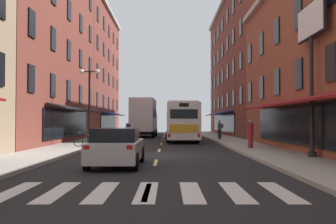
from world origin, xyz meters
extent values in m
cube|color=black|center=(0.00, 0.00, -0.05)|extent=(34.80, 80.00, 0.10)
cube|color=#DBCC4C|center=(0.00, -10.00, 0.00)|extent=(0.14, 2.40, 0.01)
cube|color=#DBCC4C|center=(0.00, -3.50, 0.00)|extent=(0.14, 2.40, 0.01)
cube|color=#DBCC4C|center=(0.00, 3.00, 0.00)|extent=(0.14, 2.40, 0.01)
cube|color=#DBCC4C|center=(0.00, 9.50, 0.00)|extent=(0.14, 2.40, 0.01)
cube|color=#DBCC4C|center=(0.00, 16.00, 0.00)|extent=(0.14, 2.40, 0.01)
cube|color=#DBCC4C|center=(0.00, 22.50, 0.00)|extent=(0.14, 2.40, 0.01)
cube|color=#DBCC4C|center=(0.00, 29.00, 0.00)|extent=(0.14, 2.40, 0.01)
cube|color=#DBCC4C|center=(0.00, 35.50, 0.00)|extent=(0.14, 2.40, 0.01)
cube|color=silver|center=(-3.30, -10.00, 0.00)|extent=(0.50, 2.80, 0.01)
cube|color=silver|center=(-2.20, -10.00, 0.00)|extent=(0.50, 2.80, 0.01)
cube|color=silver|center=(-1.10, -10.00, 0.00)|extent=(0.50, 2.80, 0.01)
cube|color=silver|center=(0.00, -10.00, 0.00)|extent=(0.50, 2.80, 0.01)
cube|color=silver|center=(1.10, -10.00, 0.00)|extent=(0.50, 2.80, 0.01)
cube|color=silver|center=(2.20, -10.00, 0.00)|extent=(0.50, 2.80, 0.01)
cube|color=silver|center=(3.30, -10.00, 0.00)|extent=(0.50, 2.80, 0.01)
cube|color=#A39E93|center=(-5.90, 0.00, 0.07)|extent=(3.00, 80.00, 0.14)
cube|color=#A39E93|center=(5.90, 0.00, 0.07)|extent=(3.00, 80.00, 0.14)
cube|color=brown|center=(-11.40, 10.00, 8.82)|extent=(8.00, 19.90, 17.64)
cube|color=black|center=(-7.36, 10.00, 1.55)|extent=(0.10, 12.00, 2.10)
cube|color=black|center=(-6.65, 10.00, 2.75)|extent=(1.38, 11.20, 0.44)
cube|color=black|center=(-7.36, 2.00, 4.20)|extent=(0.10, 1.00, 1.60)
cube|color=black|center=(-7.36, 6.00, 4.20)|extent=(0.10, 1.00, 1.60)
cube|color=black|center=(-7.36, 10.00, 4.20)|extent=(0.10, 1.00, 1.60)
cube|color=black|center=(-7.36, 14.00, 4.20)|extent=(0.10, 1.00, 1.60)
cube|color=black|center=(-7.36, 18.00, 4.20)|extent=(0.10, 1.00, 1.60)
cube|color=black|center=(-7.36, 2.00, 7.40)|extent=(0.10, 1.00, 1.60)
cube|color=black|center=(-7.36, 6.00, 7.40)|extent=(0.10, 1.00, 1.60)
cube|color=black|center=(-7.36, 10.00, 7.40)|extent=(0.10, 1.00, 1.60)
cube|color=black|center=(-7.36, 14.00, 7.40)|extent=(0.10, 1.00, 1.60)
cube|color=black|center=(-7.36, 18.00, 7.40)|extent=(0.10, 1.00, 1.60)
cube|color=black|center=(-7.36, 10.00, 10.60)|extent=(0.10, 1.00, 1.60)
cube|color=black|center=(-7.36, 14.00, 10.60)|extent=(0.10, 1.00, 1.60)
cube|color=black|center=(-7.36, 18.00, 10.60)|extent=(0.10, 1.00, 1.60)
cube|color=black|center=(-7.36, 18.00, 13.80)|extent=(0.10, 1.00, 1.60)
cube|color=brown|center=(-11.40, 30.00, 8.44)|extent=(8.00, 19.90, 16.88)
cube|color=#B2AD9E|center=(-7.30, 30.00, 16.53)|extent=(0.44, 19.40, 0.40)
cube|color=black|center=(-7.36, 30.00, 1.55)|extent=(0.10, 12.00, 2.10)
cube|color=navy|center=(-6.65, 30.00, 2.75)|extent=(1.38, 11.20, 0.44)
cube|color=black|center=(-7.36, 22.00, 4.20)|extent=(0.10, 1.00, 1.60)
cube|color=black|center=(-7.36, 26.00, 4.20)|extent=(0.10, 1.00, 1.60)
cube|color=black|center=(-7.36, 30.00, 4.20)|extent=(0.10, 1.00, 1.60)
cube|color=black|center=(-7.36, 34.00, 4.20)|extent=(0.10, 1.00, 1.60)
cube|color=black|center=(-7.36, 38.00, 4.20)|extent=(0.10, 1.00, 1.60)
cube|color=black|center=(-7.36, 22.00, 7.40)|extent=(0.10, 1.00, 1.60)
cube|color=black|center=(-7.36, 26.00, 7.40)|extent=(0.10, 1.00, 1.60)
cube|color=black|center=(-7.36, 30.00, 7.40)|extent=(0.10, 1.00, 1.60)
cube|color=black|center=(-7.36, 34.00, 7.40)|extent=(0.10, 1.00, 1.60)
cube|color=black|center=(-7.36, 38.00, 7.40)|extent=(0.10, 1.00, 1.60)
cube|color=black|center=(-7.36, 22.00, 10.60)|extent=(0.10, 1.00, 1.60)
cube|color=black|center=(-7.36, 26.00, 10.60)|extent=(0.10, 1.00, 1.60)
cube|color=black|center=(-7.36, 30.00, 10.60)|extent=(0.10, 1.00, 1.60)
cube|color=black|center=(-7.36, 34.00, 10.60)|extent=(0.10, 1.00, 1.60)
cube|color=black|center=(-7.36, 38.00, 10.60)|extent=(0.10, 1.00, 1.60)
cube|color=black|center=(-7.36, 22.00, 13.80)|extent=(0.10, 1.00, 1.60)
cube|color=black|center=(-7.36, 26.00, 13.80)|extent=(0.10, 1.00, 1.60)
cube|color=black|center=(-7.36, 30.00, 13.80)|extent=(0.10, 1.00, 1.60)
cube|color=black|center=(-7.36, 34.00, 13.80)|extent=(0.10, 1.00, 1.60)
cube|color=black|center=(-7.36, 38.00, 13.80)|extent=(0.10, 1.00, 1.60)
cube|color=black|center=(7.36, 0.00, 1.55)|extent=(0.10, 16.00, 2.10)
cube|color=maroon|center=(6.65, 0.00, 2.75)|extent=(1.38, 14.93, 0.44)
cube|color=black|center=(7.36, -3.81, 4.20)|extent=(0.10, 1.00, 1.60)
cube|color=black|center=(7.36, 0.00, 4.20)|extent=(0.10, 1.00, 1.60)
cube|color=black|center=(7.36, 3.81, 4.20)|extent=(0.10, 1.00, 1.60)
cube|color=black|center=(7.36, 7.62, 4.20)|extent=(0.10, 1.00, 1.60)
cube|color=black|center=(7.36, 11.43, 4.20)|extent=(0.10, 1.00, 1.60)
cube|color=black|center=(7.36, 0.00, 7.40)|extent=(0.10, 1.00, 1.60)
cube|color=black|center=(7.36, 3.81, 7.40)|extent=(0.10, 1.00, 1.60)
cube|color=black|center=(7.36, 7.62, 7.40)|extent=(0.10, 1.00, 1.60)
cube|color=black|center=(7.36, 11.43, 7.40)|extent=(0.10, 1.00, 1.60)
cube|color=brown|center=(11.40, 26.67, 8.41)|extent=(8.00, 26.57, 16.82)
cube|color=#B2AD9E|center=(7.30, 26.67, 16.47)|extent=(0.44, 26.07, 0.40)
cube|color=black|center=(7.36, 26.67, 1.55)|extent=(0.10, 16.00, 2.10)
cube|color=navy|center=(6.65, 26.67, 2.75)|extent=(1.38, 14.93, 0.44)
cube|color=black|center=(7.36, 15.24, 4.20)|extent=(0.10, 1.00, 1.60)
cube|color=black|center=(7.36, 19.05, 4.20)|extent=(0.10, 1.00, 1.60)
cube|color=black|center=(7.36, 22.86, 4.20)|extent=(0.10, 1.00, 1.60)
cube|color=black|center=(7.36, 26.67, 4.20)|extent=(0.10, 1.00, 1.60)
cube|color=black|center=(7.36, 30.48, 4.20)|extent=(0.10, 1.00, 1.60)
cube|color=black|center=(7.36, 34.29, 4.20)|extent=(0.10, 1.00, 1.60)
cube|color=black|center=(7.36, 38.10, 4.20)|extent=(0.10, 1.00, 1.60)
cube|color=black|center=(7.36, 15.24, 7.40)|extent=(0.10, 1.00, 1.60)
cube|color=black|center=(7.36, 19.05, 7.40)|extent=(0.10, 1.00, 1.60)
cube|color=black|center=(7.36, 22.86, 7.40)|extent=(0.10, 1.00, 1.60)
cube|color=black|center=(7.36, 26.67, 7.40)|extent=(0.10, 1.00, 1.60)
cube|color=black|center=(7.36, 30.48, 7.40)|extent=(0.10, 1.00, 1.60)
cube|color=black|center=(7.36, 34.29, 7.40)|extent=(0.10, 1.00, 1.60)
cube|color=black|center=(7.36, 38.10, 7.40)|extent=(0.10, 1.00, 1.60)
cube|color=black|center=(7.36, 15.24, 10.60)|extent=(0.10, 1.00, 1.60)
cube|color=black|center=(7.36, 19.05, 10.60)|extent=(0.10, 1.00, 1.60)
cube|color=black|center=(7.36, 22.86, 10.60)|extent=(0.10, 1.00, 1.60)
cube|color=black|center=(7.36, 26.67, 10.60)|extent=(0.10, 1.00, 1.60)
cube|color=black|center=(7.36, 30.48, 10.60)|extent=(0.10, 1.00, 1.60)
cube|color=black|center=(7.36, 34.29, 10.60)|extent=(0.10, 1.00, 1.60)
cube|color=black|center=(7.36, 38.10, 10.60)|extent=(0.10, 1.00, 1.60)
cube|color=black|center=(7.36, 19.05, 13.80)|extent=(0.10, 1.00, 1.60)
cube|color=black|center=(7.36, 22.86, 13.80)|extent=(0.10, 1.00, 1.60)
cube|color=black|center=(7.36, 26.67, 13.80)|extent=(0.10, 1.00, 1.60)
cube|color=black|center=(7.36, 30.48, 13.80)|extent=(0.10, 1.00, 1.60)
cube|color=black|center=(7.36, 34.29, 13.80)|extent=(0.10, 1.00, 1.60)
cube|color=black|center=(7.36, 38.10, 13.80)|extent=(0.10, 1.00, 1.60)
cylinder|color=black|center=(7.05, -2.47, 2.88)|extent=(0.18, 0.18, 5.49)
cylinder|color=black|center=(7.05, -2.47, 0.26)|extent=(0.40, 0.40, 0.24)
cube|color=black|center=(7.05, -2.47, 6.36)|extent=(0.10, 3.08, 1.61)
cube|color=white|center=(6.99, -2.47, 6.36)|extent=(0.04, 2.92, 1.45)
cube|color=white|center=(7.11, -2.47, 6.36)|extent=(0.04, 2.92, 1.45)
cube|color=silver|center=(1.73, 13.75, 1.77)|extent=(2.59, 11.21, 2.84)
cube|color=silver|center=(1.73, 13.75, 3.25)|extent=(2.39, 10.01, 0.16)
cube|color=black|center=(1.73, 14.05, 1.98)|extent=(2.62, 8.81, 0.96)
cube|color=maroon|center=(1.73, 13.75, 0.60)|extent=(2.62, 10.81, 0.36)
cube|color=black|center=(1.75, 19.31, 1.98)|extent=(2.25, 0.13, 1.10)
cube|color=black|center=(1.70, 8.19, 2.29)|extent=(2.05, 0.13, 0.70)
cube|color=gold|center=(1.70, 8.18, 1.21)|extent=(2.15, 0.11, 0.64)
cube|color=black|center=(1.70, 8.18, 2.97)|extent=(0.70, 0.10, 0.28)
cube|color=red|center=(0.61, 8.18, 0.70)|extent=(0.20, 0.08, 0.28)
cube|color=red|center=(2.80, 8.17, 0.70)|extent=(0.20, 0.08, 0.28)
cylinder|color=black|center=(0.56, 17.35, 0.50)|extent=(0.30, 1.00, 1.00)
cylinder|color=black|center=(2.91, 17.35, 0.50)|extent=(0.30, 1.00, 1.00)
cylinder|color=black|center=(0.54, 10.66, 0.50)|extent=(0.30, 1.00, 1.00)
cylinder|color=black|center=(2.89, 10.65, 0.50)|extent=(0.30, 1.00, 1.00)
cube|color=black|center=(-1.99, 24.53, 1.55)|extent=(2.37, 2.41, 2.40)
cube|color=black|center=(-1.96, 25.66, 2.40)|extent=(2.00, 0.17, 0.80)
cube|color=silver|center=(-2.13, 20.45, 2.42)|extent=(2.59, 5.91, 3.44)
cube|color=navy|center=(-0.91, 20.41, 2.59)|extent=(0.17, 3.50, 0.90)
cube|color=black|center=(-2.09, 21.62, 0.55)|extent=(2.15, 7.83, 0.24)
cylinder|color=black|center=(-3.10, 24.37, 0.45)|extent=(0.31, 0.91, 0.90)
cylinder|color=black|center=(-0.90, 24.29, 0.45)|extent=(0.31, 0.91, 0.90)
cylinder|color=black|center=(-3.25, 19.61, 0.45)|extent=(0.31, 0.91, 0.90)
cylinder|color=black|center=(-1.05, 19.54, 0.45)|extent=(0.31, 0.91, 0.90)
cube|color=#144723|center=(-2.12, 31.20, 0.57)|extent=(1.84, 4.76, 0.66)
cube|color=black|center=(-2.12, 31.01, 1.13)|extent=(1.67, 2.57, 0.52)
cube|color=red|center=(-2.86, 28.85, 0.80)|extent=(0.20, 0.06, 0.14)
cube|color=red|center=(-1.40, 28.84, 0.80)|extent=(0.20, 0.06, 0.14)
cylinder|color=black|center=(-2.97, 32.88, 0.32)|extent=(0.22, 0.64, 0.64)
cylinder|color=black|center=(-1.26, 32.88, 0.32)|extent=(0.22, 0.64, 0.64)
cylinder|color=black|center=(-2.99, 29.53, 0.32)|extent=(0.22, 0.64, 0.64)
cylinder|color=black|center=(-1.27, 29.52, 0.32)|extent=(0.22, 0.64, 0.64)
cube|color=silver|center=(-1.48, -4.71, 0.61)|extent=(1.82, 4.22, 0.73)
cube|color=black|center=(-1.48, -4.88, 1.21)|extent=(1.65, 2.28, 0.54)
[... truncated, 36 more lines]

